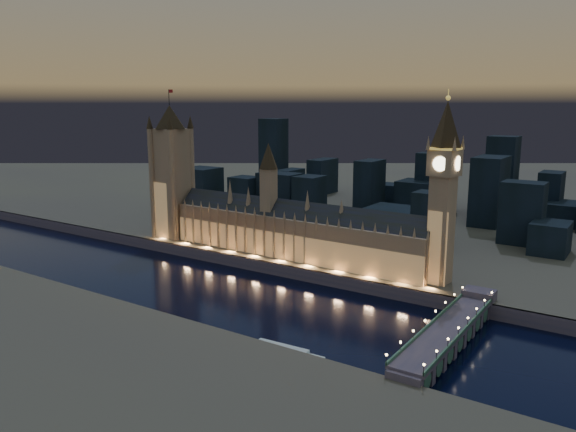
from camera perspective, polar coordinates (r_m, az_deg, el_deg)
The scene contains 9 objects.
ground_plane at distance 348.76m, azimuth -5.76°, elevation -7.53°, with size 2000.00×2000.00×0.00m, color black.
north_bank at distance 809.23m, azimuth 18.34°, elevation 3.08°, with size 2000.00×960.00×8.00m, color #4C4543.
embankment_wall at distance 378.45m, azimuth -1.82°, elevation -5.32°, with size 2000.00×2.50×8.00m, color #423F59.
palace_of_westminster at distance 387.59m, azimuth 0.32°, elevation -1.49°, with size 202.00×26.06×78.00m.
victoria_tower at distance 452.80m, azimuth -11.74°, elevation 5.11°, with size 31.68×31.68×115.34m.
elizabeth_tower at distance 334.58m, azimuth 15.55°, elevation 3.78°, with size 18.00×18.00×112.64m.
westminster_bridge at distance 281.98m, azimuth 16.14°, elevation -11.33°, with size 16.43×113.00×15.90m.
river_boat at distance 262.19m, azimuth -0.75°, elevation -13.70°, with size 50.00×14.58×4.50m.
city_backdrop at distance 537.45m, azimuth 14.03°, elevation 2.33°, with size 471.35×215.63×86.83m.
Camera 1 is at (211.31, -253.56, 112.66)m, focal length 35.00 mm.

